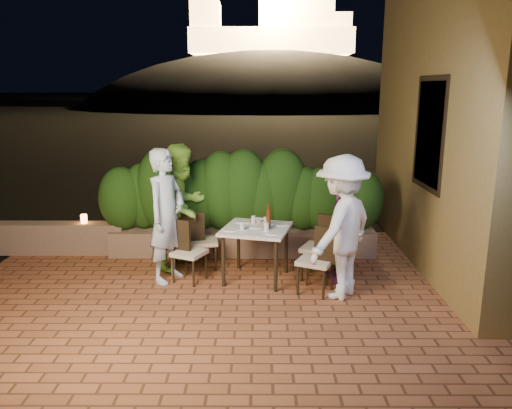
{
  "coord_description": "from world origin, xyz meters",
  "views": [
    {
      "loc": [
        0.45,
        -5.36,
        2.63
      ],
      "look_at": [
        0.42,
        1.29,
        1.05
      ],
      "focal_mm": 35.0,
      "sensor_mm": 36.0,
      "label": 1
    }
  ],
  "objects_px": {
    "chair_left_back": "(204,240)",
    "diner_green": "(183,207)",
    "chair_right_front": "(316,259)",
    "diner_white": "(342,227)",
    "beer_bottle": "(268,216)",
    "parapet_lamp": "(84,219)",
    "chair_right_back": "(319,247)",
    "diner_purple": "(344,227)",
    "dining_table": "(256,254)",
    "diner_blue": "(167,216)",
    "bowl": "(257,220)",
    "chair_left_front": "(189,251)"
  },
  "relations": [
    {
      "from": "chair_left_back",
      "to": "diner_green",
      "type": "distance_m",
      "value": 0.58
    },
    {
      "from": "chair_right_front",
      "to": "diner_white",
      "type": "xyz_separation_m",
      "value": [
        0.3,
        -0.1,
        0.46
      ]
    },
    {
      "from": "beer_bottle",
      "to": "parapet_lamp",
      "type": "height_order",
      "value": "beer_bottle"
    },
    {
      "from": "chair_right_front",
      "to": "chair_right_back",
      "type": "height_order",
      "value": "chair_right_back"
    },
    {
      "from": "diner_green",
      "to": "diner_purple",
      "type": "distance_m",
      "value": 2.34
    },
    {
      "from": "dining_table",
      "to": "chair_right_back",
      "type": "xyz_separation_m",
      "value": [
        0.87,
        0.01,
        0.1
      ]
    },
    {
      "from": "diner_blue",
      "to": "diner_green",
      "type": "height_order",
      "value": "diner_blue"
    },
    {
      "from": "parapet_lamp",
      "to": "diner_green",
      "type": "bearing_deg",
      "value": -19.46
    },
    {
      "from": "bowl",
      "to": "diner_white",
      "type": "xyz_separation_m",
      "value": [
        1.05,
        -0.85,
        0.14
      ]
    },
    {
      "from": "diner_blue",
      "to": "diner_green",
      "type": "distance_m",
      "value": 0.56
    },
    {
      "from": "dining_table",
      "to": "diner_purple",
      "type": "xyz_separation_m",
      "value": [
        1.2,
        -0.0,
        0.38
      ]
    },
    {
      "from": "chair_left_front",
      "to": "diner_purple",
      "type": "height_order",
      "value": "diner_purple"
    },
    {
      "from": "chair_right_front",
      "to": "chair_right_back",
      "type": "relative_size",
      "value": 0.96
    },
    {
      "from": "chair_right_front",
      "to": "dining_table",
      "type": "bearing_deg",
      "value": -5.19
    },
    {
      "from": "diner_blue",
      "to": "diner_white",
      "type": "xyz_separation_m",
      "value": [
        2.29,
        -0.53,
        -0.01
      ]
    },
    {
      "from": "beer_bottle",
      "to": "chair_right_front",
      "type": "height_order",
      "value": "beer_bottle"
    },
    {
      "from": "chair_left_front",
      "to": "diner_white",
      "type": "bearing_deg",
      "value": 11.48
    },
    {
      "from": "diner_green",
      "to": "diner_white",
      "type": "distance_m",
      "value": 2.4
    },
    {
      "from": "chair_left_back",
      "to": "diner_white",
      "type": "height_order",
      "value": "diner_white"
    },
    {
      "from": "diner_green",
      "to": "diner_blue",
      "type": "bearing_deg",
      "value": -162.06
    },
    {
      "from": "bowl",
      "to": "diner_green",
      "type": "distance_m",
      "value": 1.12
    },
    {
      "from": "chair_right_front",
      "to": "chair_left_front",
      "type": "bearing_deg",
      "value": 12.24
    },
    {
      "from": "beer_bottle",
      "to": "diner_green",
      "type": "xyz_separation_m",
      "value": [
        -1.24,
        0.54,
        -0.0
      ]
    },
    {
      "from": "chair_left_back",
      "to": "diner_blue",
      "type": "distance_m",
      "value": 0.81
    },
    {
      "from": "dining_table",
      "to": "beer_bottle",
      "type": "xyz_separation_m",
      "value": [
        0.17,
        -0.02,
        0.54
      ]
    },
    {
      "from": "beer_bottle",
      "to": "diner_blue",
      "type": "distance_m",
      "value": 1.38
    },
    {
      "from": "diner_green",
      "to": "parapet_lamp",
      "type": "height_order",
      "value": "diner_green"
    },
    {
      "from": "diner_white",
      "to": "chair_left_back",
      "type": "bearing_deg",
      "value": -79.58
    },
    {
      "from": "chair_right_front",
      "to": "diner_blue",
      "type": "relative_size",
      "value": 0.49
    },
    {
      "from": "chair_right_back",
      "to": "parapet_lamp",
      "type": "relative_size",
      "value": 6.74
    },
    {
      "from": "beer_bottle",
      "to": "dining_table",
      "type": "bearing_deg",
      "value": 173.56
    },
    {
      "from": "chair_left_front",
      "to": "diner_blue",
      "type": "height_order",
      "value": "diner_blue"
    },
    {
      "from": "dining_table",
      "to": "diner_blue",
      "type": "relative_size",
      "value": 0.47
    },
    {
      "from": "dining_table",
      "to": "diner_blue",
      "type": "height_order",
      "value": "diner_blue"
    },
    {
      "from": "bowl",
      "to": "diner_white",
      "type": "relative_size",
      "value": 0.09
    },
    {
      "from": "diner_purple",
      "to": "beer_bottle",
      "type": "bearing_deg",
      "value": -97.6
    },
    {
      "from": "beer_bottle",
      "to": "parapet_lamp",
      "type": "xyz_separation_m",
      "value": [
        -2.92,
        1.13,
        -0.35
      ]
    },
    {
      "from": "chair_left_back",
      "to": "diner_green",
      "type": "bearing_deg",
      "value": 158.95
    },
    {
      "from": "bowl",
      "to": "chair_left_front",
      "type": "distance_m",
      "value": 1.06
    },
    {
      "from": "dining_table",
      "to": "chair_right_front",
      "type": "relative_size",
      "value": 0.95
    },
    {
      "from": "chair_right_front",
      "to": "diner_purple",
      "type": "relative_size",
      "value": 0.6
    },
    {
      "from": "bowl",
      "to": "diner_white",
      "type": "height_order",
      "value": "diner_white"
    },
    {
      "from": "chair_right_back",
      "to": "chair_left_front",
      "type": "bearing_deg",
      "value": 28.15
    },
    {
      "from": "dining_table",
      "to": "chair_left_front",
      "type": "distance_m",
      "value": 0.92
    },
    {
      "from": "chair_left_front",
      "to": "chair_left_back",
      "type": "bearing_deg",
      "value": 99.68
    },
    {
      "from": "chair_left_back",
      "to": "diner_purple",
      "type": "bearing_deg",
      "value": -21.63
    },
    {
      "from": "chair_left_back",
      "to": "diner_purple",
      "type": "distance_m",
      "value": 2.05
    },
    {
      "from": "diner_purple",
      "to": "chair_right_back",
      "type": "bearing_deg",
      "value": -101.43
    },
    {
      "from": "bowl",
      "to": "chair_right_back",
      "type": "relative_size",
      "value": 0.18
    },
    {
      "from": "chair_left_front",
      "to": "parapet_lamp",
      "type": "bearing_deg",
      "value": 172.56
    }
  ]
}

